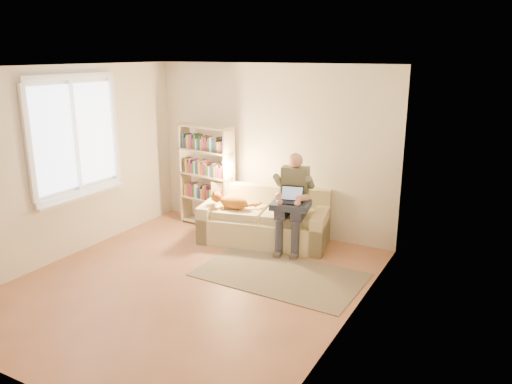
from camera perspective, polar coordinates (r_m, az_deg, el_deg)
The scene contains 14 objects.
floor at distance 6.31m, azimuth -7.70°, elevation -10.32°, with size 4.50×4.50×0.00m, color #975F44.
ceiling at distance 5.68m, azimuth -8.69°, elevation 13.98°, with size 4.00×4.50×0.02m, color white.
wall_left at distance 7.21m, azimuth -21.07°, elevation 3.02°, with size 0.02×4.50×2.60m, color silver.
wall_right at distance 4.97m, azimuth 10.72°, elevation -1.60°, with size 0.02×4.50×2.60m, color silver.
wall_back at distance 7.74m, azimuth 1.81°, elevation 4.87°, with size 4.00×0.02×2.60m, color silver.
wall_front at distance 4.36m, azimuth -26.07°, elevation -5.47°, with size 4.00×0.02×2.60m, color silver.
window at distance 7.29m, azimuth -19.67°, elevation 3.88°, with size 0.12×1.52×1.69m.
sofa at distance 7.49m, azimuth 1.04°, elevation -3.51°, with size 2.00×1.21×0.79m.
person at distance 7.10m, azimuth 4.25°, elevation -0.52°, with size 0.50×0.68×1.38m.
cat at distance 7.41m, azimuth -2.59°, elevation -1.10°, with size 0.66×0.34×0.25m.
blanket at distance 7.01m, azimuth 3.87°, elevation -1.49°, with size 0.53×0.43×0.09m, color #262E43.
laptop at distance 6.99m, azimuth 3.91°, elevation -0.69°, with size 0.37×0.34×0.26m.
bookshelf at distance 8.01m, azimuth -5.68°, elevation 2.36°, with size 1.09×0.44×1.65m.
rug at distance 6.48m, azimuth 2.73°, elevation -9.42°, with size 2.08×1.23×0.01m, color #7C715A.
Camera 1 is at (3.42, -4.54, 2.76)m, focal length 35.00 mm.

